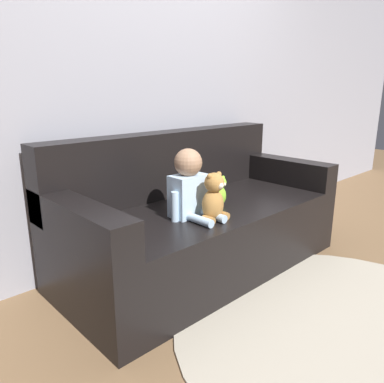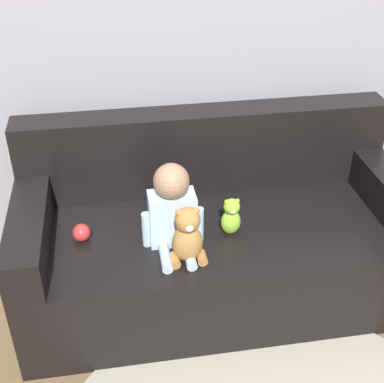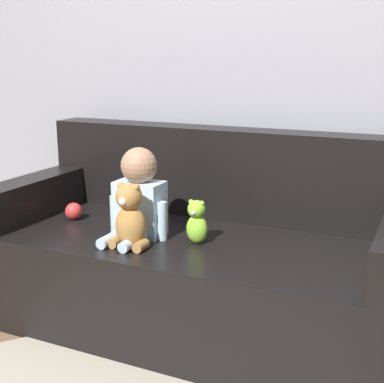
{
  "view_description": "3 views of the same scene",
  "coord_description": "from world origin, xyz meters",
  "px_view_note": "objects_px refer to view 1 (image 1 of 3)",
  "views": [
    {
      "loc": [
        -1.61,
        -1.6,
        1.15
      ],
      "look_at": [
        -0.11,
        -0.01,
        0.54
      ],
      "focal_mm": 35.0,
      "sensor_mm": 36.0,
      "label": 1
    },
    {
      "loc": [
        -0.45,
        -2.02,
        1.94
      ],
      "look_at": [
        -0.13,
        -0.09,
        0.68
      ],
      "focal_mm": 50.0,
      "sensor_mm": 36.0,
      "label": 2
    },
    {
      "loc": [
        0.92,
        -2.03,
        1.2
      ],
      "look_at": [
        0.01,
        -0.07,
        0.65
      ],
      "focal_mm": 50.0,
      "sensor_mm": 36.0,
      "label": 3
    }
  ],
  "objects_px": {
    "teddy_bear_brown": "(214,198)",
    "couch": "(198,221)",
    "person_baby": "(189,186)",
    "toy_ball": "(122,223)",
    "plush_toy_side": "(220,191)"
  },
  "relations": [
    {
      "from": "teddy_bear_brown",
      "to": "couch",
      "type": "bearing_deg",
      "value": 59.84
    },
    {
      "from": "couch",
      "to": "person_baby",
      "type": "height_order",
      "value": "couch"
    },
    {
      "from": "person_baby",
      "to": "toy_ball",
      "type": "relative_size",
      "value": 4.74
    },
    {
      "from": "couch",
      "to": "person_baby",
      "type": "distance_m",
      "value": 0.41
    },
    {
      "from": "person_baby",
      "to": "teddy_bear_brown",
      "type": "xyz_separation_m",
      "value": [
        0.04,
        -0.15,
        -0.05
      ]
    },
    {
      "from": "plush_toy_side",
      "to": "toy_ball",
      "type": "distance_m",
      "value": 0.68
    },
    {
      "from": "person_baby",
      "to": "couch",
      "type": "bearing_deg",
      "value": 36.07
    },
    {
      "from": "person_baby",
      "to": "teddy_bear_brown",
      "type": "relative_size",
      "value": 1.42
    },
    {
      "from": "toy_ball",
      "to": "person_baby",
      "type": "bearing_deg",
      "value": -10.22
    },
    {
      "from": "person_baby",
      "to": "plush_toy_side",
      "type": "relative_size",
      "value": 2.06
    },
    {
      "from": "person_baby",
      "to": "toy_ball",
      "type": "bearing_deg",
      "value": 169.78
    },
    {
      "from": "plush_toy_side",
      "to": "toy_ball",
      "type": "height_order",
      "value": "plush_toy_side"
    },
    {
      "from": "couch",
      "to": "toy_ball",
      "type": "bearing_deg",
      "value": -171.95
    },
    {
      "from": "toy_ball",
      "to": "couch",
      "type": "bearing_deg",
      "value": 8.05
    },
    {
      "from": "couch",
      "to": "toy_ball",
      "type": "distance_m",
      "value": 0.66
    }
  ]
}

